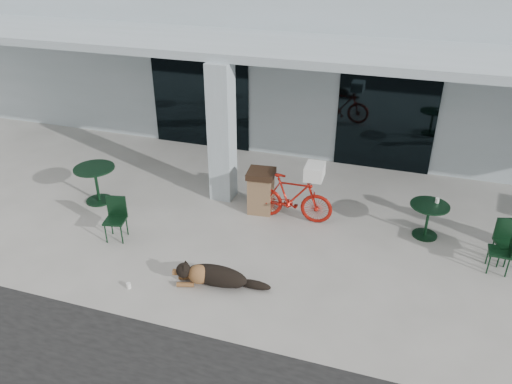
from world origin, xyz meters
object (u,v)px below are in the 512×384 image
(dog, at_px, (217,275))
(cafe_chair_far_a, at_px, (507,243))
(cafe_chair_near, at_px, (115,220))
(cafe_table_near, at_px, (97,185))
(cafe_table_far, at_px, (427,220))
(cafe_chair_far_b, at_px, (500,251))
(bicycle, at_px, (292,198))
(trash_receptacle, at_px, (261,191))

(dog, xyz_separation_m, cafe_chair_far_a, (4.83, 2.27, 0.22))
(cafe_chair_near, bearing_deg, cafe_table_near, 122.95)
(dog, xyz_separation_m, cafe_chair_near, (-2.46, 0.73, 0.23))
(cafe_table_far, relative_size, cafe_chair_far_a, 0.89)
(dog, distance_m, cafe_chair_far_b, 5.09)
(cafe_table_near, distance_m, cafe_table_far, 7.18)
(bicycle, distance_m, cafe_chair_far_a, 4.17)
(cafe_chair_near, bearing_deg, cafe_chair_far_b, -2.62)
(cafe_chair_near, bearing_deg, trash_receptacle, 26.85)
(bicycle, height_order, dog, bicycle)
(cafe_table_far, distance_m, cafe_chair_far_a, 1.49)
(bicycle, height_order, cafe_chair_far_b, bicycle)
(cafe_chair_far_a, relative_size, trash_receptacle, 0.89)
(cafe_table_far, bearing_deg, cafe_table_near, -173.54)
(bicycle, xyz_separation_m, cafe_table_near, (-4.38, -0.59, -0.10))
(cafe_chair_far_b, bearing_deg, cafe_chair_far_a, 156.23)
(cafe_chair_far_a, bearing_deg, cafe_table_near, 165.46)
(cafe_table_near, relative_size, cafe_chair_far_b, 1.07)
(cafe_table_near, distance_m, trash_receptacle, 3.73)
(cafe_chair_near, bearing_deg, cafe_table_far, 6.69)
(cafe_chair_near, distance_m, cafe_table_far, 6.23)
(cafe_table_near, bearing_deg, cafe_chair_far_a, 2.06)
(dog, bearing_deg, bicycle, 59.41)
(cafe_chair_far_b, bearing_deg, bicycle, -97.23)
(cafe_table_near, relative_size, trash_receptacle, 0.93)
(dog, xyz_separation_m, cafe_table_near, (-3.70, 1.96, 0.21))
(cafe_chair_far_a, height_order, trash_receptacle, trash_receptacle)
(dog, distance_m, cafe_table_far, 4.41)
(bicycle, xyz_separation_m, cafe_chair_near, (-3.14, -1.82, -0.08))
(dog, relative_size, trash_receptacle, 1.32)
(bicycle, bearing_deg, cafe_chair_far_a, -95.86)
(bicycle, height_order, trash_receptacle, bicycle)
(dog, bearing_deg, cafe_chair_far_a, 9.39)
(dog, xyz_separation_m, cafe_table_far, (3.43, 2.77, 0.15))
(dog, height_order, cafe_chair_near, cafe_chair_near)
(dog, relative_size, cafe_chair_far_a, 1.48)
(cafe_chair_far_a, distance_m, cafe_chair_far_b, 0.34)
(bicycle, xyz_separation_m, cafe_chair_far_a, (4.16, -0.28, -0.09))
(dog, relative_size, cafe_chair_near, 1.45)
(bicycle, distance_m, cafe_chair_near, 3.63)
(dog, distance_m, cafe_table_near, 4.19)
(bicycle, relative_size, cafe_chair_far_b, 2.06)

